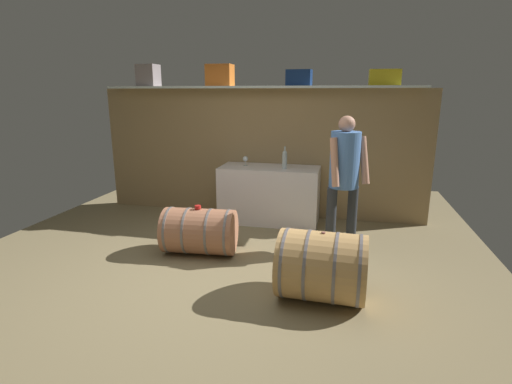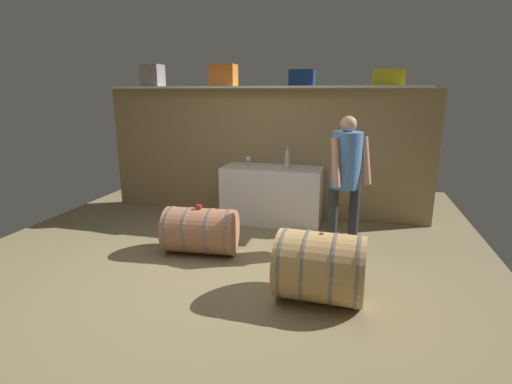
% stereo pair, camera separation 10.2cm
% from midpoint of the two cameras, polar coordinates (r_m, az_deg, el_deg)
% --- Properties ---
extents(ground_plane, '(6.33, 7.98, 0.02)m').
position_cam_midpoint_polar(ground_plane, '(4.80, -4.85, -9.43)').
color(ground_plane, '#887854').
extents(back_wall_panel, '(5.13, 0.10, 1.98)m').
position_cam_midpoint_polar(back_wall_panel, '(6.19, 0.03, 5.70)').
color(back_wall_panel, '#997C52').
rests_on(back_wall_panel, ground).
extents(high_shelf_board, '(4.72, 0.40, 0.03)m').
position_cam_midpoint_polar(high_shelf_board, '(5.97, -0.30, 15.06)').
color(high_shelf_board, silver).
rests_on(high_shelf_board, back_wall_panel).
extents(toolcase_grey, '(0.31, 0.28, 0.33)m').
position_cam_midpoint_polar(toolcase_grey, '(6.60, -15.89, 16.04)').
color(toolcase_grey, gray).
rests_on(toolcase_grey, high_shelf_board).
extents(toolcase_orange, '(0.38, 0.28, 0.31)m').
position_cam_midpoint_polar(toolcase_orange, '(6.14, -5.79, 16.59)').
color(toolcase_orange, orange).
rests_on(toolcase_orange, high_shelf_board).
extents(toolcase_navy, '(0.37, 0.23, 0.23)m').
position_cam_midpoint_polar(toolcase_navy, '(5.86, 5.78, 16.26)').
color(toolcase_navy, navy).
rests_on(toolcase_navy, high_shelf_board).
extents(toolcase_yellow, '(0.42, 0.22, 0.21)m').
position_cam_midpoint_polar(toolcase_yellow, '(5.83, 17.78, 15.63)').
color(toolcase_yellow, yellow).
rests_on(toolcase_yellow, high_shelf_board).
extents(work_cabinet, '(1.47, 0.63, 0.84)m').
position_cam_midpoint_polar(work_cabinet, '(5.89, 1.47, -0.38)').
color(work_cabinet, white).
rests_on(work_cabinet, ground).
extents(wine_bottle_clear, '(0.07, 0.07, 0.32)m').
position_cam_midpoint_polar(wine_bottle_clear, '(5.65, 3.69, 4.79)').
color(wine_bottle_clear, '#B1C0C0').
rests_on(wine_bottle_clear, work_cabinet).
extents(wine_glass, '(0.08, 0.08, 0.14)m').
position_cam_midpoint_polar(wine_glass, '(5.90, -2.06, 4.81)').
color(wine_glass, white).
rests_on(wine_glass, work_cabinet).
extents(wine_barrel_near, '(0.90, 0.62, 0.57)m').
position_cam_midpoint_polar(wine_barrel_near, '(4.83, -8.84, -5.65)').
color(wine_barrel_near, '#AE7050').
rests_on(wine_barrel_near, ground).
extents(wine_barrel_far, '(0.83, 0.69, 0.67)m').
position_cam_midpoint_polar(wine_barrel_far, '(3.77, 8.81, -10.66)').
color(wine_barrel_far, tan).
rests_on(wine_barrel_far, ground).
extents(tasting_cup, '(0.07, 0.07, 0.04)m').
position_cam_midpoint_polar(tasting_cup, '(4.74, -9.10, -2.20)').
color(tasting_cup, red).
rests_on(tasting_cup, wine_barrel_near).
extents(winemaker_pouring, '(0.51, 0.47, 1.66)m').
position_cam_midpoint_polar(winemaker_pouring, '(4.77, 12.20, 3.14)').
color(winemaker_pouring, '#2B2F35').
rests_on(winemaker_pouring, ground).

